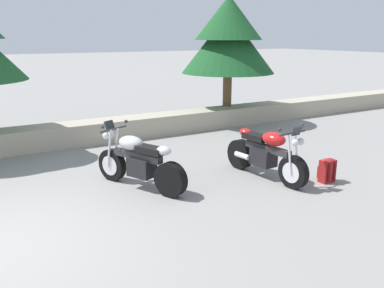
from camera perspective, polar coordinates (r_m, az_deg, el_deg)
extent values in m
cylinder|color=black|center=(8.05, -11.08, -2.86)|extent=(0.39, 0.62, 0.62)
cylinder|color=black|center=(7.12, -3.00, -4.99)|extent=(0.42, 0.64, 0.62)
cylinder|color=silver|center=(8.05, -11.08, -2.86)|extent=(0.31, 0.42, 0.38)
cube|color=black|center=(7.50, -7.04, -3.22)|extent=(0.49, 0.57, 0.34)
cube|color=#2D2D30|center=(7.50, -7.65, -1.63)|extent=(0.59, 1.06, 0.12)
ellipsoid|color=#BCBCC1|center=(7.55, -8.54, 0.17)|extent=(0.53, 0.61, 0.26)
cube|color=black|center=(7.25, -5.78, -0.86)|extent=(0.47, 0.62, 0.12)
ellipsoid|color=#BCBCC1|center=(7.05, -3.95, -0.93)|extent=(0.32, 0.35, 0.16)
cylinder|color=#2D2D30|center=(7.80, -10.94, 2.07)|extent=(0.61, 0.31, 0.04)
sphere|color=silver|center=(7.89, -11.96, 1.11)|extent=(0.13, 0.13, 0.13)
sphere|color=silver|center=(7.98, -11.22, 1.31)|extent=(0.13, 0.13, 0.13)
cube|color=#26282D|center=(7.86, -11.46, 2.58)|extent=(0.22, 0.17, 0.18)
cylinder|color=silver|center=(7.36, -3.70, -3.90)|extent=(0.26, 0.39, 0.11)
cylinder|color=silver|center=(7.86, -11.48, -0.58)|extent=(0.11, 0.17, 0.73)
cylinder|color=silver|center=(7.98, -10.54, -0.30)|extent=(0.11, 0.17, 0.73)
sphere|color=#2D2D30|center=(7.55, -12.40, 2.34)|extent=(0.07, 0.07, 0.07)
sphere|color=#2D2D30|center=(7.96, -9.22, 3.13)|extent=(0.07, 0.07, 0.07)
cylinder|color=black|center=(7.71, 13.99, -3.83)|extent=(0.20, 0.63, 0.62)
cylinder|color=black|center=(8.66, 6.75, -1.40)|extent=(0.24, 0.64, 0.62)
cylinder|color=silver|center=(7.71, 13.99, -3.83)|extent=(0.20, 0.40, 0.38)
cube|color=black|center=(8.17, 9.94, -1.80)|extent=(0.37, 0.51, 0.34)
cube|color=#2D2D30|center=(8.05, 10.51, -0.60)|extent=(0.25, 1.11, 0.12)
ellipsoid|color=red|center=(7.90, 11.37, 0.70)|extent=(0.39, 0.55, 0.26)
cube|color=black|center=(8.23, 8.91, 0.97)|extent=(0.32, 0.58, 0.12)
ellipsoid|color=red|center=(8.43, 7.50, 1.64)|extent=(0.25, 0.30, 0.16)
cylinder|color=#2D2D30|center=(7.57, 13.87, 1.50)|extent=(0.66, 0.10, 0.04)
sphere|color=silver|center=(7.57, 14.95, 0.33)|extent=(0.13, 0.13, 0.13)
sphere|color=silver|center=(7.46, 14.26, 0.17)|extent=(0.13, 0.13, 0.13)
cube|color=#26282D|center=(7.49, 14.48, 1.79)|extent=(0.21, 0.12, 0.18)
cylinder|color=silver|center=(8.37, 7.06, -1.63)|extent=(0.15, 0.39, 0.11)
cylinder|color=silver|center=(7.70, 14.36, -1.08)|extent=(0.06, 0.17, 0.73)
cylinder|color=silver|center=(7.57, 13.48, -1.30)|extent=(0.06, 0.17, 0.73)
sphere|color=#2D2D30|center=(7.80, 15.13, 2.56)|extent=(0.07, 0.07, 0.07)
sphere|color=#2D2D30|center=(7.35, 12.16, 2.00)|extent=(0.07, 0.07, 0.07)
cube|color=#A31E1E|center=(8.24, 18.38, -3.60)|extent=(0.30, 0.19, 0.44)
cube|color=#A31E1E|center=(8.32, 17.76, -3.66)|extent=(0.24, 0.06, 0.24)
ellipsoid|color=#A31E1E|center=(8.18, 18.50, -2.20)|extent=(0.29, 0.18, 0.08)
cube|color=#591010|center=(8.11, 18.57, -3.76)|extent=(0.05, 0.03, 0.37)
cube|color=#591010|center=(8.23, 19.32, -3.55)|extent=(0.05, 0.03, 0.37)
cylinder|color=brown|center=(12.99, 4.96, 8.36)|extent=(0.28, 0.28, 1.40)
cone|color=#194C23|center=(12.91, 5.09, 13.91)|extent=(2.86, 2.86, 1.82)
cone|color=#194C23|center=(12.92, 5.17, 17.21)|extent=(2.06, 2.06, 1.31)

